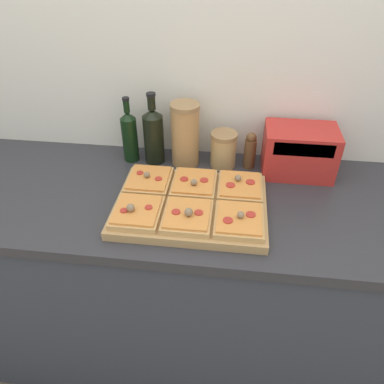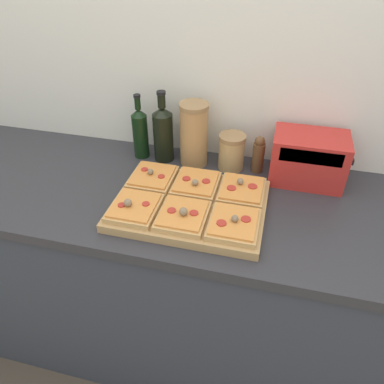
{
  "view_description": "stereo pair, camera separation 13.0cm",
  "coord_description": "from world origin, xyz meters",
  "views": [
    {
      "loc": [
        0.15,
        -0.76,
        1.76
      ],
      "look_at": [
        0.02,
        0.28,
        0.99
      ],
      "focal_mm": 35.0,
      "sensor_mm": 36.0,
      "label": 1
    },
    {
      "loc": [
        0.28,
        -0.74,
        1.76
      ],
      "look_at": [
        0.02,
        0.28,
        0.99
      ],
      "focal_mm": 35.0,
      "sensor_mm": 36.0,
      "label": 2
    }
  ],
  "objects": [
    {
      "name": "wall_back",
      "position": [
        0.0,
        0.67,
        1.25
      ],
      "size": [
        6.0,
        0.06,
        2.5
      ],
      "color": "silver",
      "rests_on": "ground_plane"
    },
    {
      "name": "grain_jar_short",
      "position": [
        0.12,
        0.55,
        1.01
      ],
      "size": [
        0.11,
        0.11,
        0.15
      ],
      "color": "tan",
      "rests_on": "kitchen_counter"
    },
    {
      "name": "pizza_slice_back_center",
      "position": [
        0.02,
        0.34,
        0.98
      ],
      "size": [
        0.16,
        0.17,
        0.05
      ],
      "color": "tan",
      "rests_on": "cutting_board"
    },
    {
      "name": "pizza_slice_back_right",
      "position": [
        0.19,
        0.34,
        0.98
      ],
      "size": [
        0.16,
        0.17,
        0.05
      ],
      "color": "tan",
      "rests_on": "cutting_board"
    },
    {
      "name": "pizza_slice_back_left",
      "position": [
        -0.14,
        0.34,
        0.98
      ],
      "size": [
        0.16,
        0.17,
        0.05
      ],
      "color": "tan",
      "rests_on": "cutting_board"
    },
    {
      "name": "olive_oil_bottle",
      "position": [
        -0.26,
        0.55,
        1.05
      ],
      "size": [
        0.06,
        0.06,
        0.27
      ],
      "color": "black",
      "rests_on": "kitchen_counter"
    },
    {
      "name": "pizza_slice_front_center",
      "position": [
        0.02,
        0.15,
        0.98
      ],
      "size": [
        0.16,
        0.17,
        0.06
      ],
      "color": "tan",
      "rests_on": "cutting_board"
    },
    {
      "name": "pizza_slice_front_left",
      "position": [
        -0.14,
        0.15,
        0.98
      ],
      "size": [
        0.16,
        0.17,
        0.05
      ],
      "color": "tan",
      "rests_on": "cutting_board"
    },
    {
      "name": "pizza_slice_front_right",
      "position": [
        0.19,
        0.15,
        0.98
      ],
      "size": [
        0.16,
        0.17,
        0.05
      ],
      "color": "tan",
      "rests_on": "cutting_board"
    },
    {
      "name": "toaster_oven",
      "position": [
        0.41,
        0.53,
        1.03
      ],
      "size": [
        0.29,
        0.18,
        0.19
      ],
      "color": "red",
      "rests_on": "kitchen_counter"
    },
    {
      "name": "pepper_mill",
      "position": [
        0.22,
        0.55,
        1.01
      ],
      "size": [
        0.05,
        0.05,
        0.15
      ],
      "color": "brown",
      "rests_on": "kitchen_counter"
    },
    {
      "name": "grain_jar_tall",
      "position": [
        -0.04,
        0.55,
        1.07
      ],
      "size": [
        0.11,
        0.11,
        0.26
      ],
      "color": "#AD7F4C",
      "rests_on": "kitchen_counter"
    },
    {
      "name": "kitchen_counter",
      "position": [
        0.0,
        0.32,
        0.47
      ],
      "size": [
        2.63,
        0.67,
        0.94
      ],
      "color": "#333842",
      "rests_on": "ground_plane"
    },
    {
      "name": "wine_bottle",
      "position": [
        -0.16,
        0.55,
        1.06
      ],
      "size": [
        0.08,
        0.08,
        0.29
      ],
      "color": "black",
      "rests_on": "kitchen_counter"
    },
    {
      "name": "cutting_board",
      "position": [
        0.02,
        0.25,
        0.95
      ],
      "size": [
        0.52,
        0.39,
        0.03
      ],
      "primitive_type": "cube",
      "color": "tan",
      "rests_on": "kitchen_counter"
    }
  ]
}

